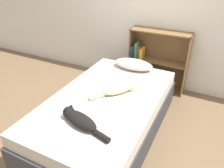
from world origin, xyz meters
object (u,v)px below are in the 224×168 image
bed (106,114)px  pillow (133,64)px  cat_light (120,88)px  bookshelf (156,59)px  cat_dark (79,119)px

bed → pillow: pillow is taller
bed → cat_light: bearing=58.9°
bookshelf → pillow: bearing=-111.7°
pillow → bookshelf: (0.20, 0.51, -0.07)m
bed → cat_dark: (-0.01, -0.55, 0.32)m
cat_dark → bookshelf: bearing=-81.3°
bed → bookshelf: (0.20, 1.38, 0.26)m
bookshelf → cat_dark: bearing=-96.2°
cat_light → bookshelf: (0.10, 1.21, -0.07)m
pillow → cat_dark: cat_dark is taller
bed → cat_dark: cat_dark is taller
cat_light → pillow: bearing=46.0°
cat_dark → cat_light: bearing=-83.9°
cat_light → bookshelf: 1.22m
pillow → cat_dark: (-0.01, -1.42, -0.01)m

